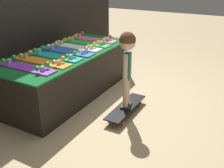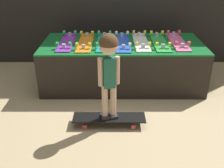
# 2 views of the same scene
# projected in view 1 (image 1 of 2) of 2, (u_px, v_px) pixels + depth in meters

# --- Properties ---
(ground_plane) EXTENTS (16.00, 16.00, 0.00)m
(ground_plane) POSITION_uv_depth(u_px,v_px,m) (104.00, 100.00, 3.47)
(ground_plane) COLOR tan
(display_rack) EXTENTS (2.08, 0.92, 0.58)m
(display_rack) POSITION_uv_depth(u_px,v_px,m) (68.00, 72.00, 3.60)
(display_rack) COLOR black
(display_rack) RESTS_ON ground_plane
(skateboard_purple_on_rack) EXTENTS (0.18, 0.77, 0.09)m
(skateboard_purple_on_rack) POSITION_uv_depth(u_px,v_px,m) (25.00, 67.00, 2.91)
(skateboard_purple_on_rack) COLOR purple
(skateboard_purple_on_rack) RESTS_ON display_rack
(skateboard_orange_on_rack) EXTENTS (0.18, 0.77, 0.09)m
(skateboard_orange_on_rack) POSITION_uv_depth(u_px,v_px,m) (42.00, 61.00, 3.09)
(skateboard_orange_on_rack) COLOR orange
(skateboard_orange_on_rack) RESTS_ON display_rack
(skateboard_teal_on_rack) EXTENTS (0.18, 0.77, 0.09)m
(skateboard_teal_on_rack) POSITION_uv_depth(u_px,v_px,m) (54.00, 55.00, 3.29)
(skateboard_teal_on_rack) COLOR teal
(skateboard_teal_on_rack) RESTS_ON display_rack
(skateboard_blue_on_rack) EXTENTS (0.18, 0.77, 0.09)m
(skateboard_blue_on_rack) POSITION_uv_depth(u_px,v_px,m) (67.00, 51.00, 3.47)
(skateboard_blue_on_rack) COLOR blue
(skateboard_blue_on_rack) RESTS_ON display_rack
(skateboard_white_on_rack) EXTENTS (0.18, 0.77, 0.09)m
(skateboard_white_on_rack) POSITION_uv_depth(u_px,v_px,m) (76.00, 46.00, 3.68)
(skateboard_white_on_rack) COLOR white
(skateboard_white_on_rack) RESTS_ON display_rack
(skateboard_green_on_rack) EXTENTS (0.18, 0.77, 0.09)m
(skateboard_green_on_rack) POSITION_uv_depth(u_px,v_px,m) (86.00, 43.00, 3.86)
(skateboard_green_on_rack) COLOR green
(skateboard_green_on_rack) RESTS_ON display_rack
(skateboard_pink_on_rack) EXTENTS (0.18, 0.77, 0.09)m
(skateboard_pink_on_rack) POSITION_uv_depth(u_px,v_px,m) (93.00, 39.00, 4.07)
(skateboard_pink_on_rack) COLOR pink
(skateboard_pink_on_rack) RESTS_ON display_rack
(skateboard_on_floor) EXTENTS (0.76, 0.19, 0.09)m
(skateboard_on_floor) POSITION_uv_depth(u_px,v_px,m) (126.00, 108.00, 3.13)
(skateboard_on_floor) COLOR black
(skateboard_on_floor) RESTS_ON ground_plane
(child) EXTENTS (0.21, 0.18, 0.90)m
(child) POSITION_uv_depth(u_px,v_px,m) (127.00, 56.00, 2.87)
(child) COLOR #2D2D33
(child) RESTS_ON skateboard_on_floor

